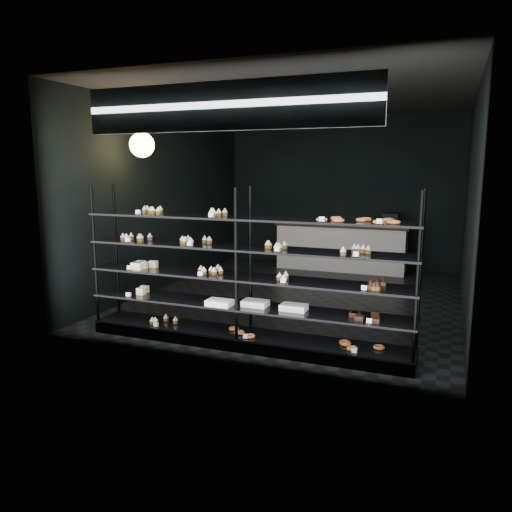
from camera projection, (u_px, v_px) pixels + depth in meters
name	position (u px, v px, depth m)	size (l,w,h in m)	color
room	(301.00, 201.00, 8.01)	(5.01, 6.01, 3.20)	black
display_shelf	(242.00, 295.00, 5.93)	(4.00, 0.50, 1.91)	black
signage	(223.00, 106.00, 5.13)	(3.30, 0.05, 0.50)	#0E0E47
pendant_lamp	(142.00, 145.00, 7.24)	(0.36, 0.36, 0.91)	black
service_counter	(342.00, 246.00, 10.43)	(2.74, 0.65, 1.23)	silver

